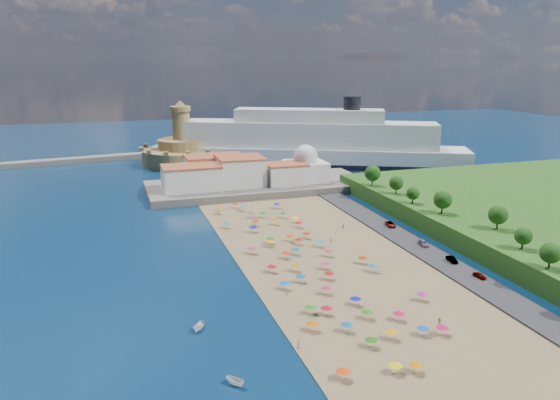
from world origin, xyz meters
name	(u,v)px	position (x,y,z in m)	size (l,w,h in m)	color
ground	(293,249)	(0.00, 0.00, 0.00)	(700.00, 700.00, 0.00)	#071938
terrace	(258,186)	(10.00, 73.00, 1.50)	(90.00, 36.00, 3.00)	#59544C
jetty	(192,174)	(-12.00, 108.00, 1.20)	(18.00, 70.00, 2.40)	#59544C
waterfront_buildings	(227,173)	(-3.05, 73.64, 7.88)	(57.00, 29.00, 11.00)	silver
domed_building	(306,166)	(30.00, 71.00, 8.97)	(16.00, 16.00, 15.00)	silver
fortress	(182,151)	(-12.00, 138.00, 6.68)	(40.00, 40.00, 32.40)	#A48852
cruise_ship	(309,145)	(48.57, 115.97, 10.22)	(153.00, 87.83, 34.51)	black
beach_parasols	(302,255)	(-1.25, -10.77, 2.15)	(32.62, 115.53, 2.20)	gray
beachgoers	(288,236)	(1.12, 8.63, 1.13)	(39.10, 95.10, 1.89)	tan
moored_boats	(214,350)	(-32.55, -48.83, 0.73)	(5.95, 24.55, 1.49)	white
parked_cars	(421,242)	(36.00, -8.87, 1.39)	(3.12, 48.91, 1.44)	gray
hillside_trees	(452,206)	(48.44, -4.94, 10.12)	(14.67, 110.25, 7.66)	#382314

